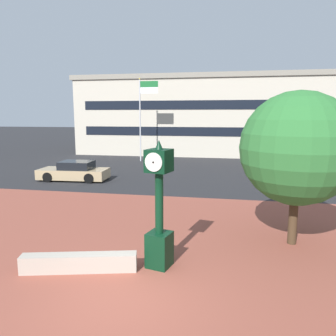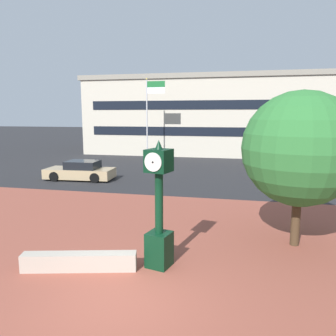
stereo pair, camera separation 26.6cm
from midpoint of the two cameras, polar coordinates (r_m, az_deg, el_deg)
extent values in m
plane|color=#262628|center=(8.49, -9.19, -21.61)|extent=(200.00, 200.00, 0.00)
cube|color=brown|center=(11.02, -3.80, -13.91)|extent=(44.00, 13.95, 0.01)
cube|color=#ADA393|center=(9.88, -15.97, -15.57)|extent=(3.20, 1.15, 0.50)
cube|color=black|center=(9.72, -2.32, -13.97)|extent=(0.78, 0.78, 1.01)
cylinder|color=black|center=(9.26, -2.37, -6.06)|extent=(0.23, 0.23, 1.76)
cube|color=black|center=(9.02, -2.42, 1.29)|extent=(0.76, 0.76, 0.63)
cylinder|color=silver|center=(9.31, -1.50, 1.54)|extent=(0.50, 0.15, 0.51)
sphere|color=black|center=(9.32, -1.44, 1.56)|extent=(0.05, 0.05, 0.05)
cylinder|color=silver|center=(8.73, -3.41, 1.01)|extent=(0.50, 0.15, 0.51)
sphere|color=black|center=(8.71, -3.47, 1.00)|extent=(0.05, 0.05, 0.05)
cone|color=black|center=(8.97, -2.44, 4.09)|extent=(0.22, 0.22, 0.26)
cylinder|color=#42301E|center=(11.86, 20.32, -8.03)|extent=(0.29, 0.29, 1.86)
sphere|color=#2D7033|center=(11.42, 20.97, 3.21)|extent=(3.73, 3.73, 3.73)
sphere|color=#2D7033|center=(12.20, 24.72, 1.56)|extent=(2.42, 2.42, 2.42)
cylinder|color=black|center=(22.47, 24.98, -1.90)|extent=(0.64, 0.23, 0.64)
cylinder|color=black|center=(24.08, 24.08, -1.15)|extent=(0.64, 0.23, 0.64)
cube|color=tan|center=(22.83, -16.39, -0.94)|extent=(4.60, 2.07, 0.64)
cube|color=black|center=(22.65, -15.94, 0.44)|extent=(2.16, 1.69, 0.56)
cylinder|color=black|center=(22.71, -20.49, -1.51)|extent=(0.65, 0.25, 0.64)
cylinder|color=black|center=(24.21, -18.58, -0.76)|extent=(0.65, 0.25, 0.64)
cylinder|color=black|center=(21.53, -13.91, -1.75)|extent=(0.65, 0.25, 0.64)
cylinder|color=black|center=(23.11, -12.34, -0.95)|extent=(0.65, 0.25, 0.64)
cylinder|color=silver|center=(30.78, -5.12, 8.13)|extent=(0.12, 0.12, 7.48)
sphere|color=gold|center=(30.94, -5.22, 15.18)|extent=(0.14, 0.14, 0.14)
cube|color=#19662D|center=(30.66, -3.56, 14.35)|extent=(1.65, 0.02, 0.55)
cube|color=white|center=(30.62, -3.55, 13.33)|extent=(1.65, 0.02, 0.55)
cube|color=beige|center=(41.01, 6.24, 8.70)|extent=(26.84, 15.57, 7.93)
cube|color=gray|center=(41.18, 6.34, 14.57)|extent=(27.38, 15.89, 0.50)
cube|color=black|center=(33.27, 5.13, 6.32)|extent=(24.16, 0.04, 0.90)
cube|color=black|center=(33.24, 5.20, 10.87)|extent=(24.16, 0.04, 0.90)
cylinder|color=#4C4C51|center=(27.88, 21.94, 5.35)|extent=(0.14, 0.14, 5.51)
sphere|color=white|center=(27.86, 22.30, 11.31)|extent=(0.36, 0.36, 0.36)
camera|label=1|loc=(0.13, -90.83, -0.14)|focal=35.07mm
camera|label=2|loc=(0.13, 89.17, 0.14)|focal=35.07mm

